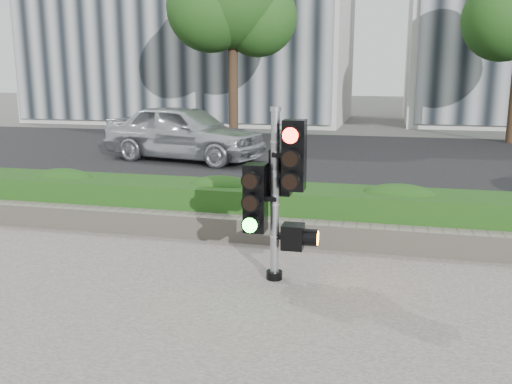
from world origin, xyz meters
TOP-DOWN VIEW (x-y plane):
  - ground at (0.00, 0.00)m, footprint 120.00×120.00m
  - road at (0.00, 10.00)m, footprint 60.00×13.00m
  - curb at (0.00, 3.15)m, footprint 60.00×0.25m
  - stone_wall at (0.00, 1.90)m, footprint 12.00×0.32m
  - hedge at (0.00, 2.55)m, footprint 12.00×1.00m
  - tree_left at (-4.52, 14.56)m, footprint 4.61×4.03m
  - traffic_signal at (0.11, 0.54)m, footprint 0.69×0.51m
  - car_silver at (-4.30, 8.89)m, footprint 4.93×2.79m

SIDE VIEW (x-z plane):
  - ground at x=0.00m, z-range 0.00..0.00m
  - road at x=0.00m, z-range 0.00..0.02m
  - curb at x=0.00m, z-range 0.00..0.12m
  - stone_wall at x=0.00m, z-range 0.03..0.37m
  - hedge at x=0.00m, z-range 0.03..0.71m
  - car_silver at x=-4.30m, z-range 0.02..1.60m
  - traffic_signal at x=0.11m, z-range 0.14..2.14m
  - tree_left at x=-4.52m, z-range 1.37..8.72m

